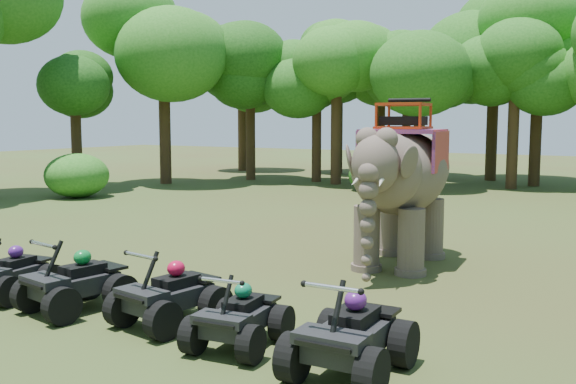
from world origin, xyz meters
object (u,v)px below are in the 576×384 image
atv_4 (351,324)px  atv_3 (239,309)px  elephant (401,182)px  atv_0 (10,266)px  atv_1 (75,274)px  atv_2 (169,286)px

atv_4 → atv_3: bearing=176.1°
elephant → atv_4: 6.91m
elephant → atv_0: 8.49m
elephant → atv_3: (-0.03, -6.48, -1.34)m
atv_1 → atv_3: (3.54, -0.03, -0.08)m
atv_0 → atv_3: (5.30, -0.01, -0.02)m
atv_0 → atv_1: atv_1 is taller
atv_2 → elephant: bearing=83.8°
atv_3 → atv_4: 1.85m
atv_0 → elephant: bearing=44.3°
elephant → atv_3: 6.61m
atv_1 → atv_3: bearing=9.0°
atv_0 → atv_4: (7.15, -0.08, 0.08)m
atv_2 → atv_4: 3.47m
atv_0 → atv_1: (1.76, 0.02, 0.06)m
elephant → atv_0: (-5.34, -6.47, -1.32)m
atv_0 → atv_4: bearing=-6.8°
atv_4 → atv_2: bearing=172.4°
atv_1 → atv_2: 1.96m
elephant → atv_1: 7.48m
atv_2 → atv_3: 1.63m
atv_1 → atv_3: size_ratio=1.13×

